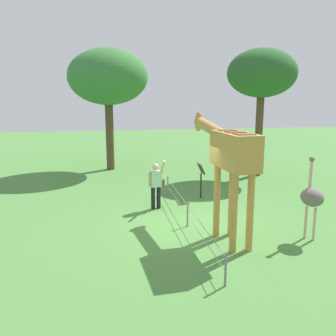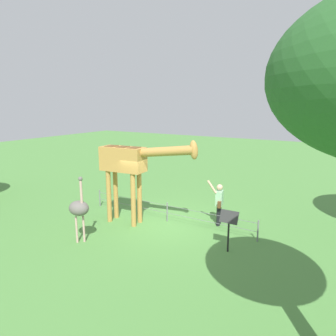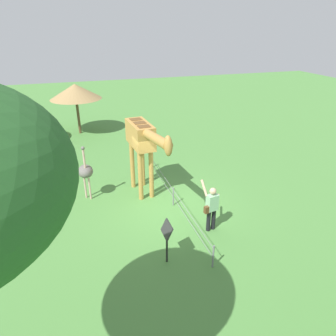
# 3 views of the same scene
# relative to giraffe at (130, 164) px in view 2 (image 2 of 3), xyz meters

# --- Properties ---
(ground_plane) EXTENTS (60.00, 60.00, 0.00)m
(ground_plane) POSITION_rel_giraffe_xyz_m (1.07, 0.64, -2.31)
(ground_plane) COLOR #4C843D
(giraffe) EXTENTS (3.87, 0.83, 3.34)m
(giraffe) POSITION_rel_giraffe_xyz_m (0.00, 0.00, 0.00)
(giraffe) COLOR #BC8942
(giraffe) RESTS_ON ground_plane
(visitor) EXTENTS (0.59, 0.57, 1.75)m
(visitor) POSITION_rel_giraffe_xyz_m (2.91, 1.54, -1.41)
(visitor) COLOR black
(visitor) RESTS_ON ground_plane
(ostrich) EXTENTS (0.70, 0.56, 2.25)m
(ostrich) POSITION_rel_giraffe_xyz_m (-0.44, -2.18, -1.14)
(ostrich) COLOR #CC9E93
(ostrich) RESTS_ON ground_plane
(info_sign) EXTENTS (0.56, 0.21, 1.32)m
(info_sign) POSITION_rel_giraffe_xyz_m (3.96, -0.31, -1.37)
(info_sign) COLOR black
(info_sign) RESTS_ON ground_plane
(wire_fence) EXTENTS (7.05, 0.05, 0.75)m
(wire_fence) POSITION_rel_giraffe_xyz_m (1.07, 0.86, -1.91)
(wire_fence) COLOR slate
(wire_fence) RESTS_ON ground_plane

